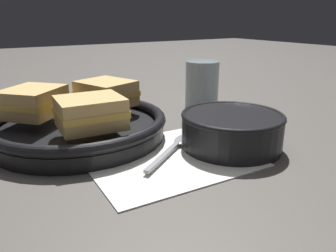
# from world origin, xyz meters

# --- Properties ---
(ground_plane) EXTENTS (4.00, 4.00, 0.00)m
(ground_plane) POSITION_xyz_m (0.00, 0.00, 0.00)
(ground_plane) COLOR #56514C
(napkin) EXTENTS (0.24, 0.21, 0.00)m
(napkin) POSITION_xyz_m (-0.03, -0.03, 0.00)
(napkin) COLOR white
(napkin) RESTS_ON ground_plane
(soup_bowl) EXTENTS (0.16, 0.16, 0.06)m
(soup_bowl) POSITION_xyz_m (0.08, -0.05, 0.03)
(soup_bowl) COLOR black
(soup_bowl) RESTS_ON ground_plane
(spoon) EXTENTS (0.14, 0.11, 0.01)m
(spoon) POSITION_xyz_m (0.01, -0.01, 0.01)
(spoon) COLOR #9E9EA3
(spoon) RESTS_ON napkin
(skillet) EXTENTS (0.30, 0.30, 0.04)m
(skillet) POSITION_xyz_m (-0.11, 0.12, 0.02)
(skillet) COLOR black
(skillet) RESTS_ON ground_plane
(sandwich_near_left) EXTENTS (0.11, 0.12, 0.05)m
(sandwich_near_left) POSITION_xyz_m (-0.05, 0.15, 0.06)
(sandwich_near_left) COLOR #DBB26B
(sandwich_near_left) RESTS_ON skillet
(sandwich_near_right) EXTENTS (0.13, 0.13, 0.05)m
(sandwich_near_right) POSITION_xyz_m (-0.17, 0.16, 0.06)
(sandwich_near_right) COLOR #DBB26B
(sandwich_near_right) RESTS_ON skillet
(sandwich_far_left) EXTENTS (0.10, 0.09, 0.05)m
(sandwich_far_left) POSITION_xyz_m (-0.11, 0.04, 0.06)
(sandwich_far_left) COLOR #DBB26B
(sandwich_far_left) RESTS_ON skillet
(drinking_glass) EXTENTS (0.08, 0.08, 0.10)m
(drinking_glass) POSITION_xyz_m (0.20, 0.18, 0.05)
(drinking_glass) COLOR silver
(drinking_glass) RESTS_ON ground_plane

